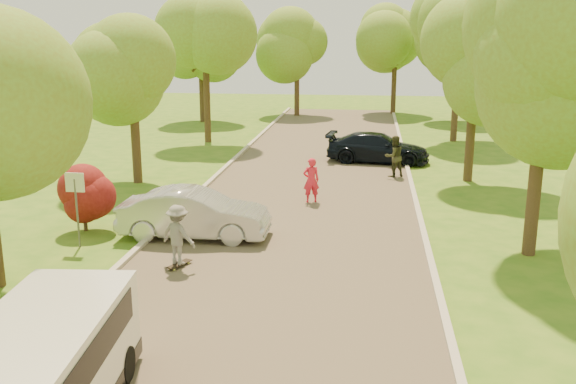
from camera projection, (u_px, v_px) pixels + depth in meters
The scene contains 22 objects.
ground at pixel (255, 318), 13.79m from camera, with size 100.00×100.00×0.00m, color #346818.
road at pixel (297, 215), 21.48m from camera, with size 8.00×60.00×0.01m, color #4C4438.
curb_left at pixel (180, 210), 21.97m from camera, with size 0.18×60.00×0.12m, color #B2AD9E.
curb_right at pixel (420, 218), 20.97m from camera, with size 0.18×60.00×0.12m, color #B2AD9E.
street_sign at pixel (76, 194), 17.97m from camera, with size 0.55×0.06×2.17m.
red_shrub at pixel (83, 196), 19.59m from camera, with size 1.70×1.70×1.95m.
tree_l_midb at pixel (136, 68), 25.05m from camera, with size 4.30×4.20×6.62m.
tree_l_far at pixel (209, 41), 34.40m from camera, with size 4.92×4.80×7.79m.
tree_r_mida at pixel (557, 50), 16.38m from camera, with size 5.13×5.00×7.95m.
tree_r_midb at pixel (481, 60), 25.25m from camera, with size 4.51×4.40×7.01m.
tree_r_far at pixel (464, 34), 34.55m from camera, with size 5.33×5.20×8.34m.
tree_bg_a at pixel (204, 42), 42.43m from camera, with size 5.12×5.00×7.72m.
tree_bg_b at pixel (463, 38), 42.20m from camera, with size 5.12×5.00×7.95m.
tree_bg_c at pixel (300, 45), 45.61m from camera, with size 4.92×4.80×7.33m.
tree_bg_d at pixel (399, 41), 46.60m from camera, with size 5.12×5.00×7.72m.
minivan at pixel (38, 378), 9.64m from camera, with size 2.32×4.95×1.79m.
silver_sedan at pixel (194, 214), 19.02m from camera, with size 1.55×4.45×1.47m, color #B8B8BD.
dark_sedan at pixel (378, 148), 30.03m from camera, with size 1.94×4.77×1.38m, color black.
longboard at pixel (179, 264), 16.75m from camera, with size 0.53×0.83×0.09m.
skateboarder at pixel (178, 235), 16.55m from camera, with size 1.02×0.59×1.58m, color gray.
person_striped at pixel (311, 180), 22.93m from camera, with size 0.59×0.39×1.63m, color red.
person_olive at pixel (394, 156), 26.98m from camera, with size 0.85×0.66×1.75m, color #31331F.
Camera 1 is at (2.34, -12.51, 6.00)m, focal length 40.00 mm.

